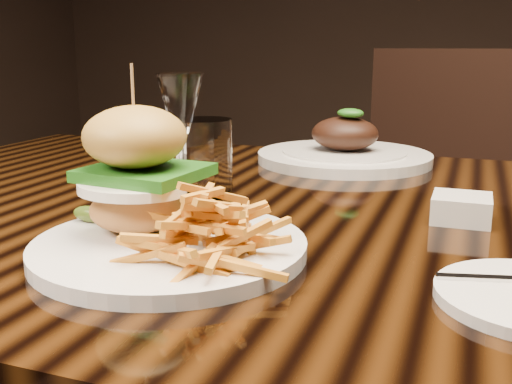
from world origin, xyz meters
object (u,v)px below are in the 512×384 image
(dining_table, at_px, (349,269))
(wine_glass, at_px, (181,108))
(far_dish, at_px, (344,152))
(burger_plate, at_px, (164,206))
(chair_far, at_px, (426,206))

(dining_table, xyz_separation_m, wine_glass, (-0.23, -0.01, 0.20))
(dining_table, bearing_deg, far_dish, 103.58)
(burger_plate, height_order, wine_glass, burger_plate)
(dining_table, height_order, far_dish, far_dish)
(dining_table, distance_m, far_dish, 0.36)
(wine_glass, bearing_deg, burger_plate, -67.66)
(dining_table, relative_size, burger_plate, 5.76)
(dining_table, distance_m, wine_glass, 0.31)
(wine_glass, distance_m, far_dish, 0.39)
(burger_plate, xyz_separation_m, chair_far, (0.18, 1.10, -0.26))
(dining_table, distance_m, chair_far, 0.90)
(dining_table, height_order, burger_plate, burger_plate)
(dining_table, height_order, chair_far, chair_far)
(far_dish, height_order, chair_far, chair_far)
(wine_glass, relative_size, far_dish, 0.55)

